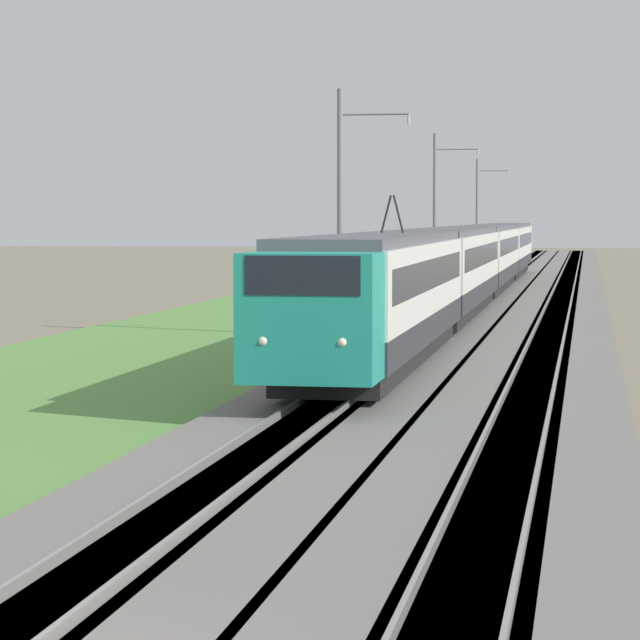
# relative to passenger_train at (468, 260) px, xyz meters

# --- Properties ---
(ballast_main) EXTENTS (240.00, 4.40, 0.30)m
(ballast_main) POSITION_rel_passenger_train_xyz_m (-8.94, 0.00, -2.16)
(ballast_main) COLOR slate
(ballast_main) RESTS_ON ground
(ballast_adjacent) EXTENTS (240.00, 4.40, 0.30)m
(ballast_adjacent) POSITION_rel_passenger_train_xyz_m (-8.94, -4.24, -2.16)
(ballast_adjacent) COLOR slate
(ballast_adjacent) RESTS_ON ground
(track_main) EXTENTS (240.00, 1.57, 0.45)m
(track_main) POSITION_rel_passenger_train_xyz_m (-8.94, 0.00, -2.15)
(track_main) COLOR #4C4238
(track_main) RESTS_ON ground
(track_adjacent) EXTENTS (240.00, 1.57, 0.45)m
(track_adjacent) POSITION_rel_passenger_train_xyz_m (-8.94, -4.24, -2.15)
(track_adjacent) COLOR #4C4238
(track_adjacent) RESTS_ON ground
(grass_verge) EXTENTS (240.00, 12.92, 0.12)m
(grass_verge) POSITION_rel_passenger_train_xyz_m (-8.94, 6.83, -2.25)
(grass_verge) COLOR #5B8E42
(grass_verge) RESTS_ON ground
(passenger_train) EXTENTS (83.08, 2.91, 4.96)m
(passenger_train) POSITION_rel_passenger_train_xyz_m (0.00, 0.00, 0.00)
(passenger_train) COLOR teal
(passenger_train) RESTS_ON ground
(catenary_mast_mid) EXTENTS (0.22, 2.56, 8.79)m
(catenary_mast_mid) POSITION_rel_passenger_train_xyz_m (-18.49, 2.99, 2.23)
(catenary_mast_mid) COLOR slate
(catenary_mast_mid) RESTS_ON ground
(catenary_mast_far) EXTENTS (0.22, 2.56, 9.02)m
(catenary_mast_far) POSITION_rel_passenger_train_xyz_m (14.80, 2.99, 2.35)
(catenary_mast_far) COLOR slate
(catenary_mast_far) RESTS_ON ground
(catenary_mast_distant) EXTENTS (0.22, 2.56, 8.81)m
(catenary_mast_distant) POSITION_rel_passenger_train_xyz_m (48.08, 2.99, 2.24)
(catenary_mast_distant) COLOR slate
(catenary_mast_distant) RESTS_ON ground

